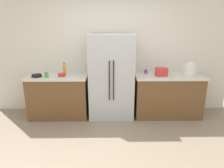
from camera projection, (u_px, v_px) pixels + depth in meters
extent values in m
plane|color=gray|center=(112.00, 158.00, 2.93)|extent=(10.68, 10.68, 0.00)
cube|color=silver|center=(111.00, 45.00, 4.31)|extent=(5.34, 0.10, 2.96)
cube|color=brown|center=(59.00, 97.00, 4.23)|extent=(1.20, 0.64, 0.86)
cube|color=silver|center=(58.00, 76.00, 4.10)|extent=(1.23, 0.67, 0.04)
cube|color=brown|center=(167.00, 96.00, 4.26)|extent=(1.38, 0.64, 0.86)
cube|color=silver|center=(168.00, 76.00, 4.13)|extent=(1.41, 0.67, 0.04)
cube|color=#B7BABF|center=(111.00, 77.00, 4.11)|extent=(0.92, 0.64, 1.74)
cylinder|color=#262628|center=(109.00, 81.00, 3.78)|extent=(0.02, 0.02, 0.78)
cylinder|color=#262628|center=(114.00, 81.00, 3.79)|extent=(0.02, 0.02, 0.78)
cube|color=red|center=(161.00, 72.00, 4.04)|extent=(0.23, 0.17, 0.17)
cylinder|color=silver|center=(190.00, 72.00, 4.02)|extent=(0.27, 0.27, 0.18)
sphere|color=silver|center=(190.00, 68.00, 4.00)|extent=(0.25, 0.25, 0.25)
cylinder|color=orange|center=(65.00, 71.00, 4.14)|extent=(0.06, 0.06, 0.17)
cylinder|color=orange|center=(64.00, 65.00, 4.11)|extent=(0.03, 0.03, 0.06)
cylinder|color=#333338|center=(64.00, 63.00, 4.10)|extent=(0.04, 0.04, 0.02)
cylinder|color=purple|center=(146.00, 72.00, 4.26)|extent=(0.07, 0.07, 0.08)
cylinder|color=green|center=(46.00, 75.00, 3.92)|extent=(0.07, 0.07, 0.11)
cylinder|color=red|center=(62.00, 75.00, 4.02)|extent=(0.15, 0.15, 0.06)
cylinder|color=black|center=(37.00, 76.00, 3.98)|extent=(0.20, 0.20, 0.05)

